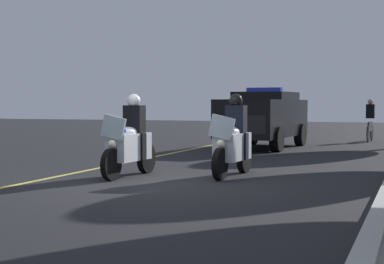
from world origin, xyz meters
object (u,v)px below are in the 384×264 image
police_motorcycle_lead_right (233,143)px  police_suv (264,117)px  police_motorcycle_lead_left (130,143)px  cyclist_background (370,120)px

police_motorcycle_lead_right → police_suv: police_suv is taller
police_motorcycle_lead_right → police_suv: (-8.32, -1.34, 0.37)m
police_motorcycle_lead_left → police_motorcycle_lead_right: bearing=111.5°
police_motorcycle_lead_left → police_suv: bearing=175.9°
police_motorcycle_lead_left → police_motorcycle_lead_right: (-0.79, 1.99, 0.00)m
police_motorcycle_lead_right → police_suv: 8.43m
police_suv → police_motorcycle_lead_left: bearing=-4.1°
police_motorcycle_lead_right → police_suv: size_ratio=0.43×
police_motorcycle_lead_left → cyclist_background: size_ratio=1.22×
police_motorcycle_lead_left → police_suv: police_suv is taller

